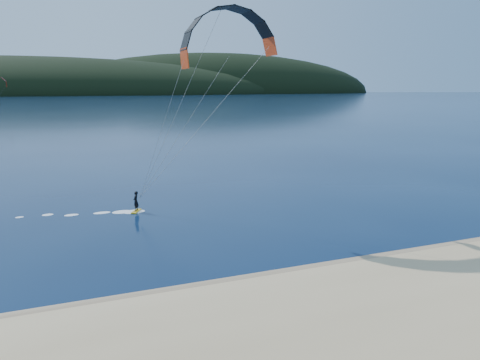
# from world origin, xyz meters

# --- Properties ---
(ground) EXTENTS (1800.00, 1800.00, 0.00)m
(ground) POSITION_xyz_m (0.00, 0.00, 0.00)
(ground) COLOR #061732
(ground) RESTS_ON ground
(wet_sand) EXTENTS (220.00, 2.50, 0.10)m
(wet_sand) POSITION_xyz_m (0.00, 4.50, 0.05)
(wet_sand) COLOR #80664A
(wet_sand) RESTS_ON ground
(headland) EXTENTS (1200.00, 310.00, 140.00)m
(headland) POSITION_xyz_m (0.63, 745.28, 0.00)
(headland) COLOR black
(headland) RESTS_ON ground
(kitesurfer_near) EXTENTS (21.97, 8.24, 16.22)m
(kitesurfer_near) POSITION_xyz_m (6.03, 17.58, 13.15)
(kitesurfer_near) COLOR gold
(kitesurfer_near) RESTS_ON ground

